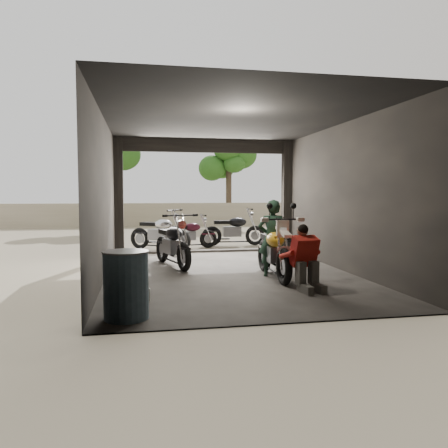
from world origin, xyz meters
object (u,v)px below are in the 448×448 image
object	(u,v)px
stool	(285,243)
outside_bike_c	(234,227)
outside_bike_b	(189,232)
mechanic	(307,260)
main_bike	(273,247)
helmet	(286,236)
sign_post	(322,195)
left_bike	(172,240)
outside_bike_a	(160,230)
rider	(272,239)
oil_drum	(126,286)

from	to	relation	value
stool	outside_bike_c	bearing A→B (deg)	108.19
outside_bike_b	mechanic	distance (m)	6.39
main_bike	outside_bike_c	world-z (taller)	main_bike
mechanic	helmet	distance (m)	4.23
outside_bike_c	mechanic	distance (m)	6.72
mechanic	sign_post	xyz separation A→B (m)	(2.75, 5.79, 1.09)
left_bike	sign_post	size ratio (longest dim) A/B	0.75
mechanic	outside_bike_c	bearing A→B (deg)	82.73
main_bike	stool	bearing A→B (deg)	68.25
left_bike	sign_post	xyz separation A→B (m)	(4.85, 2.80, 1.02)
outside_bike_a	stool	distance (m)	3.77
left_bike	outside_bike_b	world-z (taller)	left_bike
stool	left_bike	bearing A→B (deg)	-160.16
helmet	sign_post	world-z (taller)	sign_post
outside_bike_b	sign_post	distance (m)	4.29
outside_bike_b	rider	xyz separation A→B (m)	(1.17, -4.86, 0.26)
outside_bike_a	sign_post	xyz separation A→B (m)	(5.01, -0.22, 1.03)
outside_bike_b	oil_drum	bearing A→B (deg)	160.96
rider	mechanic	distance (m)	1.42
left_bike	sign_post	distance (m)	5.69
outside_bike_a	rider	xyz separation A→B (m)	(2.06, -4.62, 0.17)
left_bike	mechanic	size ratio (longest dim) A/B	1.64
outside_bike_c	stool	distance (m)	2.76
outside_bike_b	helmet	xyz separation A→B (m)	(2.40, -2.14, 0.04)
helmet	sign_post	xyz separation A→B (m)	(1.72, 1.69, 1.08)
outside_bike_c	oil_drum	bearing A→B (deg)	159.45
outside_bike_a	outside_bike_b	size ratio (longest dim) A/B	1.17
left_bike	rider	bearing A→B (deg)	-56.11
outside_bike_a	mechanic	bearing A→B (deg)	-123.75
main_bike	outside_bike_a	size ratio (longest dim) A/B	1.03
rider	mechanic	world-z (taller)	rider
main_bike	outside_bike_a	distance (m)	5.17
outside_bike_b	outside_bike_c	xyz separation A→B (m)	(1.50, 0.47, 0.08)
helmet	mechanic	bearing A→B (deg)	-84.96
outside_bike_a	left_bike	bearing A→B (deg)	-141.36
helmet	oil_drum	bearing A→B (deg)	-108.38
helmet	oil_drum	distance (m)	6.63
outside_bike_b	stool	distance (m)	3.19
left_bike	outside_bike_b	bearing A→B (deg)	61.35
left_bike	oil_drum	world-z (taller)	left_bike
outside_bike_c	oil_drum	xyz separation A→B (m)	(-3.14, -7.87, -0.15)
outside_bike_b	outside_bike_a	bearing A→B (deg)	98.60
sign_post	helmet	bearing A→B (deg)	-133.56
outside_bike_b	helmet	distance (m)	3.22
mechanic	stool	xyz separation A→B (m)	(0.99, 4.11, -0.18)
outside_bike_a	rider	size ratio (longest dim) A/B	1.16
stool	helmet	distance (m)	0.19
outside_bike_a	main_bike	bearing A→B (deg)	-121.12
left_bike	rider	world-z (taller)	rider
helmet	rider	bearing A→B (deg)	-95.28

